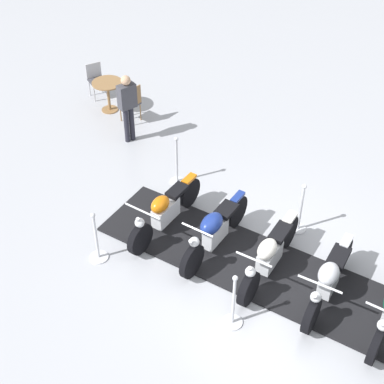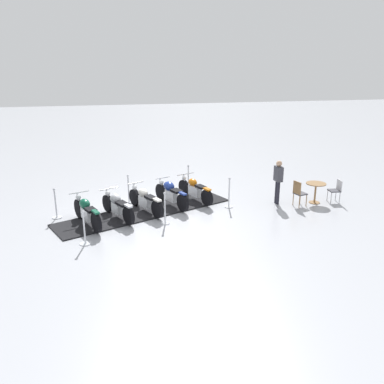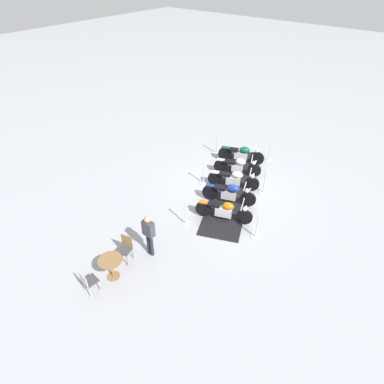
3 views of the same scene
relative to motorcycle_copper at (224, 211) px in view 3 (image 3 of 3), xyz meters
The scene contains 17 objects.
ground_plane 2.24m from the motorcycle_copper, 24.07° to the left, with size 80.00×80.00×0.00m, color #A8AAB2.
display_platform 2.24m from the motorcycle_copper, 24.07° to the left, with size 6.58×1.54×0.04m, color black.
motorcycle_copper is the anchor object (origin of this frame).
motorcycle_navy 1.10m from the motorcycle_copper, 22.70° to the left, with size 0.99×2.10×0.95m.
motorcycle_cream 2.19m from the motorcycle_copper, 23.32° to the left, with size 1.10×2.10×0.92m.
motorcycle_chrome 3.29m from the motorcycle_copper, 23.32° to the left, with size 1.11×2.02×0.91m.
motorcycle_forest 4.38m from the motorcycle_copper, 23.14° to the left, with size 1.04×2.11×0.97m.
stanchion_right_rear 5.15m from the motorcycle_copper, ahead, with size 0.34×0.34×1.08m.
stanchion_left_rear 5.17m from the motorcycle_copper, 38.42° to the left, with size 0.35×0.35×1.05m.
stanchion_left_mid 2.58m from the motorcycle_copper, 54.94° to the left, with size 0.32×0.32×1.11m.
stanchion_left_front 1.48m from the motorcycle_copper, 137.35° to the left, with size 0.31×0.31×1.15m.
stanchion_right_front 1.43m from the motorcycle_copper, 91.91° to the right, with size 0.36×0.36×1.09m.
stanchion_right_mid 2.54m from the motorcycle_copper, ahead, with size 0.35×0.35×1.13m.
cafe_table 4.64m from the motorcycle_copper, 164.72° to the left, with size 0.76×0.76×0.79m.
cafe_chair_near_table 3.95m from the motorcycle_copper, 158.63° to the left, with size 0.49×0.49×0.97m.
cafe_chair_across_table 5.45m from the motorcycle_copper, 166.10° to the left, with size 0.44×0.44×0.88m.
bystander_person 3.22m from the motorcycle_copper, 162.12° to the left, with size 0.23×0.41×1.68m.
Camera 3 is at (-10.20, -5.87, 8.43)m, focal length 30.60 mm.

